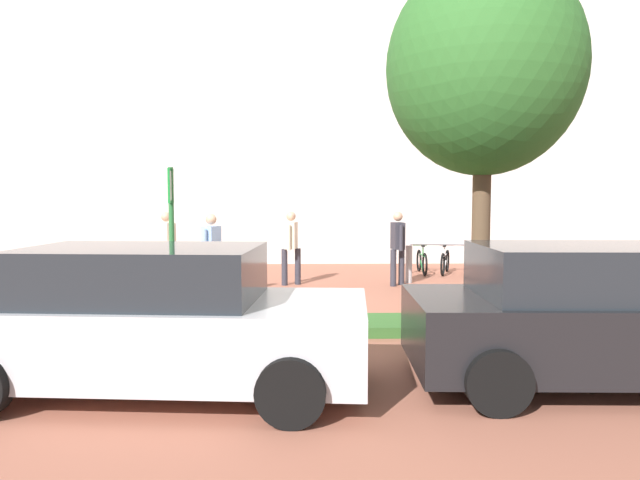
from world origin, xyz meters
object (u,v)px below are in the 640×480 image
at_px(person_suited_dark, 398,243).
at_px(car_black_suv, 604,317).
at_px(bike_rack_cluster, 480,261).
at_px(bike_at_sign, 174,306).
at_px(person_shirt_blue, 291,243).
at_px(bollard_steel, 409,264).
at_px(car_silver_sedan, 158,321).
at_px(person_shirt_white, 211,250).
at_px(parking_sign_post, 172,225).
at_px(tree_sidewalk, 484,69).
at_px(person_casual_tan, 167,244).

xyz_separation_m(person_suited_dark, car_black_suv, (1.15, -7.18, -0.23)).
height_order(bike_rack_cluster, car_black_suv, car_black_suv).
distance_m(bike_at_sign, car_black_suv, 6.07).
relative_size(bike_rack_cluster, person_shirt_blue, 2.17).
relative_size(bollard_steel, car_silver_sedan, 0.20).
relative_size(person_shirt_white, car_black_suv, 0.39).
xyz_separation_m(parking_sign_post, person_shirt_white, (0.12, 2.89, -0.65)).
distance_m(bollard_steel, car_silver_sedan, 8.66).
height_order(bike_rack_cluster, bollard_steel, bollard_steel).
distance_m(person_shirt_white, car_silver_sedan, 5.65).
bearing_deg(bollard_steel, bike_at_sign, -133.75).
bearing_deg(person_shirt_white, car_black_suv, -46.95).
bearing_deg(bollard_steel, parking_sign_post, -132.37).
bearing_deg(person_shirt_white, tree_sidewalk, -31.21).
distance_m(person_suited_dark, car_black_suv, 7.28).
height_order(tree_sidewalk, bike_rack_cluster, tree_sidewalk).
relative_size(bike_at_sign, person_casual_tan, 0.98).
bearing_deg(car_silver_sedan, person_casual_tan, 102.82).
xyz_separation_m(tree_sidewalk, person_suited_dark, (-0.60, 4.44, -3.02)).
relative_size(parking_sign_post, person_shirt_white, 1.46).
distance_m(tree_sidewalk, person_shirt_blue, 6.30).
relative_size(person_shirt_blue, person_shirt_white, 1.00).
height_order(parking_sign_post, person_shirt_white, parking_sign_post).
xyz_separation_m(bike_rack_cluster, bollard_steel, (-2.17, -1.47, 0.10)).
bearing_deg(bike_at_sign, person_casual_tan, 104.83).
xyz_separation_m(person_casual_tan, car_silver_sedan, (1.61, -7.09, -0.23)).
height_order(bike_rack_cluster, person_casual_tan, person_casual_tan).
distance_m(person_shirt_blue, person_shirt_white, 2.37).
relative_size(tree_sidewalk, person_shirt_blue, 3.29).
xyz_separation_m(parking_sign_post, car_silver_sedan, (0.48, -2.74, -0.88)).
height_order(bollard_steel, person_suited_dark, person_suited_dark).
relative_size(parking_sign_post, bollard_steel, 2.79).
bearing_deg(tree_sidewalk, bike_at_sign, 178.64).
bearing_deg(person_casual_tan, person_suited_dark, 1.82).
xyz_separation_m(parking_sign_post, bike_at_sign, (-0.04, 0.19, -1.29)).
bearing_deg(parking_sign_post, person_shirt_blue, 70.25).
bearing_deg(tree_sidewalk, parking_sign_post, -179.04).
relative_size(bike_rack_cluster, car_black_suv, 0.86).
relative_size(person_suited_dark, car_black_suv, 0.39).
relative_size(bike_at_sign, bollard_steel, 1.86).
xyz_separation_m(bollard_steel, person_suited_dark, (-0.34, -0.41, 0.53)).
relative_size(tree_sidewalk, bike_rack_cluster, 1.52).
bearing_deg(person_suited_dark, person_shirt_blue, 176.33).
relative_size(parking_sign_post, person_shirt_blue, 1.46).
height_order(bike_rack_cluster, car_silver_sedan, car_silver_sedan).
height_order(tree_sidewalk, parking_sign_post, tree_sidewalk).
xyz_separation_m(person_shirt_blue, person_casual_tan, (-2.82, -0.33, 0.00)).
relative_size(person_suited_dark, person_casual_tan, 1.00).
bearing_deg(car_silver_sedan, bike_at_sign, 99.93).
bearing_deg(person_suited_dark, person_shirt_white, -158.02).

